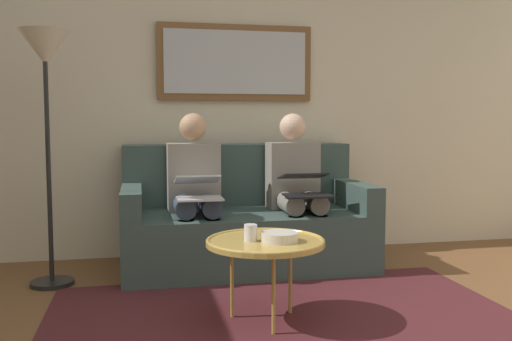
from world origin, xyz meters
TOP-DOWN VIEW (x-y plane):
  - wall_rear at (0.00, -2.60)m, footprint 6.00×0.12m
  - area_rug at (0.00, -0.85)m, footprint 2.60×1.80m
  - couch at (0.00, -2.12)m, footprint 1.79×0.90m
  - framed_mirror at (0.00, -2.51)m, footprint 1.24×0.05m
  - coffee_table at (0.12, -0.90)m, footprint 0.64×0.64m
  - cup at (0.20, -0.90)m, footprint 0.07×0.07m
  - bowl at (0.05, -0.85)m, footprint 0.20×0.20m
  - person_left at (-0.38, -2.05)m, footprint 0.38×0.58m
  - laptop_black at (-0.38, -1.81)m, footprint 0.32×0.38m
  - person_right at (0.38, -2.05)m, footprint 0.38×0.58m
  - laptop_silver at (0.38, -1.81)m, footprint 0.30×0.37m
  - standing_lamp at (1.35, -1.85)m, footprint 0.32×0.32m

SIDE VIEW (x-z plane):
  - area_rug at x=0.00m, z-range 0.00..0.01m
  - couch at x=0.00m, z-range -0.14..0.76m
  - coffee_table at x=0.12m, z-range 0.20..0.66m
  - bowl at x=0.05m, z-range 0.45..0.50m
  - cup at x=0.20m, z-range 0.45..0.54m
  - person_left at x=-0.38m, z-range 0.04..1.18m
  - person_right at x=0.38m, z-range 0.04..1.18m
  - laptop_silver at x=0.38m, z-range 0.55..0.71m
  - laptop_black at x=-0.38m, z-range 0.56..0.71m
  - wall_rear at x=0.00m, z-range 0.00..2.60m
  - standing_lamp at x=1.35m, z-range 0.54..2.20m
  - framed_mirror at x=0.00m, z-range 1.25..1.85m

